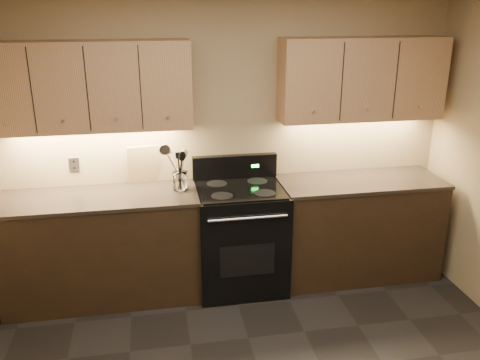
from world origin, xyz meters
name	(u,v)px	position (x,y,z in m)	size (l,w,h in m)	color
wall_back	(225,137)	(0.00, 2.00, 1.30)	(4.00, 0.04, 2.60)	tan
counter_left	(103,247)	(-1.10, 1.70, 0.47)	(1.62, 0.62, 0.93)	black
counter_right	(357,227)	(1.18, 1.70, 0.47)	(1.46, 0.62, 0.93)	black
stove	(240,236)	(0.08, 1.68, 0.48)	(0.76, 0.68, 1.14)	black
upper_cab_left	(89,86)	(-1.10, 1.85, 1.80)	(1.60, 0.30, 0.70)	tan
upper_cab_right	(362,79)	(1.18, 1.85, 1.80)	(1.44, 0.30, 0.70)	tan
outlet_plate	(74,165)	(-1.30, 1.99, 1.12)	(0.09, 0.01, 0.12)	#B2B5BA
utensil_crock	(180,181)	(-0.42, 1.75, 1.00)	(0.13, 0.13, 0.16)	white
cutting_board	(143,164)	(-0.72, 1.97, 1.10)	(0.27, 0.02, 0.34)	tan
wooden_spoon	(177,169)	(-0.44, 1.75, 1.11)	(0.06, 0.06, 0.33)	tan
black_spoon	(178,169)	(-0.44, 1.76, 1.11)	(0.06, 0.06, 0.33)	black
black_turner	(180,170)	(-0.42, 1.72, 1.11)	(0.08, 0.08, 0.32)	black
steel_spatula	(184,166)	(-0.38, 1.76, 1.13)	(0.08, 0.08, 0.38)	silver
steel_skimmer	(184,165)	(-0.38, 1.74, 1.15)	(0.09, 0.09, 0.40)	silver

